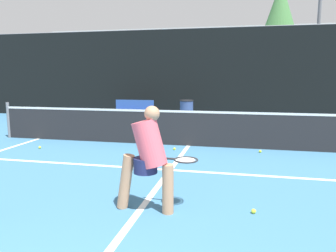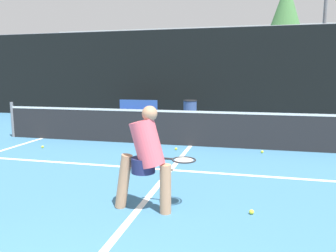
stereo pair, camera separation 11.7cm
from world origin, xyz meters
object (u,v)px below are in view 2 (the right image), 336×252
object	(u,v)px
courtside_bench	(138,109)
trash_bin	(190,111)
parked_car	(278,100)
player_practicing	(146,156)

from	to	relation	value
courtside_bench	trash_bin	xyz separation A→B (m)	(2.20, -0.03, -0.02)
courtside_bench	trash_bin	distance (m)	2.20
courtside_bench	parked_car	size ratio (longest dim) A/B	0.39
player_practicing	courtside_bench	size ratio (longest dim) A/B	0.90
player_practicing	trash_bin	size ratio (longest dim) A/B	1.65
player_practicing	courtside_bench	bearing A→B (deg)	113.29
courtside_bench	trash_bin	world-z (taller)	trash_bin
player_practicing	parked_car	bearing A→B (deg)	81.57
player_practicing	trash_bin	bearing A→B (deg)	99.54
courtside_bench	parked_car	world-z (taller)	parked_car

